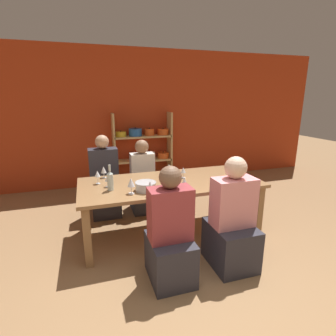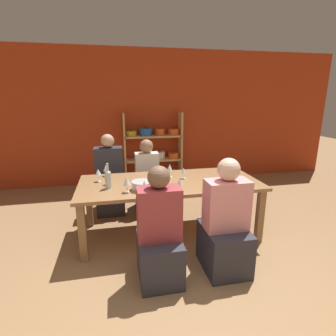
# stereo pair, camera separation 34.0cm
# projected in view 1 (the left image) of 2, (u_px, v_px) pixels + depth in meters

# --- Properties ---
(ground_plane) EXTENTS (18.00, 18.00, 0.00)m
(ground_plane) POSITION_uv_depth(u_px,v_px,m) (205.00, 324.00, 2.12)
(ground_plane) COLOR #936D47
(wall_back_red) EXTENTS (8.80, 0.06, 2.70)m
(wall_back_red) POSITION_uv_depth(u_px,v_px,m) (126.00, 118.00, 5.28)
(wall_back_red) COLOR #B23819
(wall_back_red) RESTS_ON ground_plane
(shelf_unit) EXTENTS (1.19, 0.30, 1.47)m
(shelf_unit) POSITION_uv_depth(u_px,v_px,m) (145.00, 155.00, 5.39)
(shelf_unit) COLOR tan
(shelf_unit) RESTS_ON ground_plane
(dining_table) EXTENTS (2.28, 1.02, 0.73)m
(dining_table) POSITION_uv_depth(u_px,v_px,m) (170.00, 187.00, 3.37)
(dining_table) COLOR olive
(dining_table) RESTS_ON ground_plane
(mixing_bowl) EXTENTS (0.25, 0.25, 0.10)m
(mixing_bowl) POSITION_uv_depth(u_px,v_px,m) (146.00, 186.00, 3.01)
(mixing_bowl) COLOR #B7BABC
(mixing_bowl) RESTS_ON dining_table
(wine_bottle_green) EXTENTS (0.07, 0.07, 0.30)m
(wine_bottle_green) POSITION_uv_depth(u_px,v_px,m) (110.00, 180.00, 3.01)
(wine_bottle_green) COLOR #B2C6C1
(wine_bottle_green) RESTS_ON dining_table
(wine_glass_red_a) EXTENTS (0.06, 0.06, 0.17)m
(wine_glass_red_a) POSITION_uv_depth(u_px,v_px,m) (184.00, 182.00, 2.94)
(wine_glass_red_a) COLOR white
(wine_glass_red_a) RESTS_ON dining_table
(wine_glass_red_b) EXTENTS (0.07, 0.07, 0.15)m
(wine_glass_red_b) POSITION_uv_depth(u_px,v_px,m) (108.00, 179.00, 3.12)
(wine_glass_red_b) COLOR white
(wine_glass_red_b) RESTS_ON dining_table
(wine_glass_white_a) EXTENTS (0.07, 0.07, 0.18)m
(wine_glass_white_a) POSITION_uv_depth(u_px,v_px,m) (169.00, 168.00, 3.50)
(wine_glass_white_a) COLOR white
(wine_glass_white_a) RESTS_ON dining_table
(wine_glass_empty_a) EXTENTS (0.07, 0.07, 0.16)m
(wine_glass_empty_a) POSITION_uv_depth(u_px,v_px,m) (104.00, 170.00, 3.47)
(wine_glass_empty_a) COLOR white
(wine_glass_empty_a) RESTS_ON dining_table
(wine_glass_red_c) EXTENTS (0.07, 0.07, 0.15)m
(wine_glass_red_c) POSITION_uv_depth(u_px,v_px,m) (165.00, 184.00, 2.93)
(wine_glass_red_c) COLOR white
(wine_glass_red_c) RESTS_ON dining_table
(wine_glass_red_d) EXTENTS (0.07, 0.07, 0.17)m
(wine_glass_red_d) POSITION_uv_depth(u_px,v_px,m) (97.00, 174.00, 3.23)
(wine_glass_red_d) COLOR white
(wine_glass_red_d) RESTS_ON dining_table
(wine_glass_empty_b) EXTENTS (0.07, 0.07, 0.17)m
(wine_glass_empty_b) POSITION_uv_depth(u_px,v_px,m) (150.00, 186.00, 2.82)
(wine_glass_empty_b) COLOR white
(wine_glass_empty_b) RESTS_ON dining_table
(wine_glass_red_e) EXTENTS (0.07, 0.07, 0.15)m
(wine_glass_red_e) POSITION_uv_depth(u_px,v_px,m) (183.00, 170.00, 3.47)
(wine_glass_red_e) COLOR white
(wine_glass_red_e) RESTS_ON dining_table
(wine_glass_red_f) EXTENTS (0.08, 0.08, 0.18)m
(wine_glass_red_f) POSITION_uv_depth(u_px,v_px,m) (131.00, 183.00, 2.89)
(wine_glass_red_f) COLOR white
(wine_glass_red_f) RESTS_ON dining_table
(cell_phone) EXTENTS (0.16, 0.15, 0.01)m
(cell_phone) POSITION_uv_depth(u_px,v_px,m) (237.00, 182.00, 3.30)
(cell_phone) COLOR #1E2338
(cell_phone) RESTS_ON dining_table
(person_near_a) EXTENTS (0.44, 0.54, 1.21)m
(person_near_a) POSITION_uv_depth(u_px,v_px,m) (232.00, 227.00, 2.77)
(person_near_a) COLOR #2D2D38
(person_near_a) RESTS_ON ground_plane
(person_far_a) EXTENTS (0.42, 0.53, 1.24)m
(person_far_a) POSITION_uv_depth(u_px,v_px,m) (105.00, 186.00, 4.01)
(person_far_a) COLOR #2D2D38
(person_far_a) RESTS_ON ground_plane
(person_near_b) EXTENTS (0.41, 0.51, 1.17)m
(person_near_b) POSITION_uv_depth(u_px,v_px,m) (170.00, 240.00, 2.54)
(person_near_b) COLOR #2D2D38
(person_near_b) RESTS_ON ground_plane
(person_far_b) EXTENTS (0.36, 0.45, 1.15)m
(person_far_b) POSITION_uv_depth(u_px,v_px,m) (143.00, 185.00, 4.14)
(person_far_b) COLOR #2D2D38
(person_far_b) RESTS_ON ground_plane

